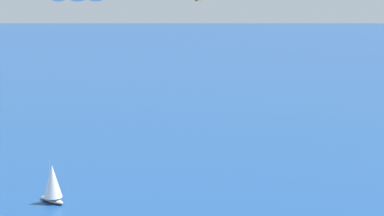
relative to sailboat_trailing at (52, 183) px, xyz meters
The scene contains 1 object.
sailboat_trailing is the anchor object (origin of this frame).
Camera 1 is at (136.49, -62.01, 62.27)m, focal length 65.95 mm.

